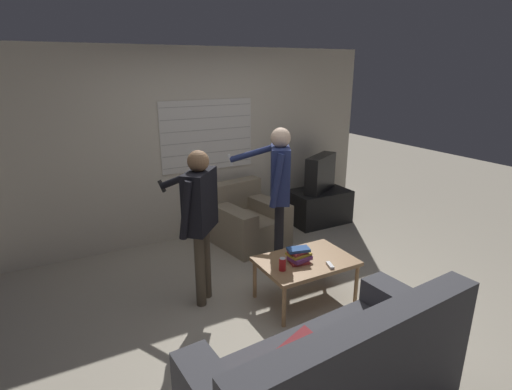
% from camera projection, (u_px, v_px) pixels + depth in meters
% --- Properties ---
extents(ground_plane, '(16.00, 16.00, 0.00)m').
position_uv_depth(ground_plane, '(276.00, 301.00, 4.10)').
color(ground_plane, '#B2A893').
extents(wall_back, '(5.20, 0.08, 2.55)m').
position_uv_depth(wall_back, '(200.00, 145.00, 5.41)').
color(wall_back, beige).
rests_on(wall_back, ground_plane).
extents(couch_blue, '(1.95, 0.94, 0.92)m').
position_uv_depth(couch_blue, '(333.00, 378.00, 2.64)').
color(couch_blue, '#424247').
rests_on(couch_blue, ground_plane).
extents(armchair_beige, '(0.97, 1.02, 0.79)m').
position_uv_depth(armchair_beige, '(246.00, 220.00, 5.42)').
color(armchair_beige, gray).
rests_on(armchair_beige, ground_plane).
extents(coffee_table, '(0.94, 0.65, 0.45)m').
position_uv_depth(coffee_table, '(306.00, 263.00, 4.01)').
color(coffee_table, '#9E754C').
rests_on(coffee_table, ground_plane).
extents(tv_stand, '(0.89, 0.58, 0.51)m').
position_uv_depth(tv_stand, '(319.00, 206.00, 6.12)').
color(tv_stand, black).
rests_on(tv_stand, ground_plane).
extents(tv, '(0.70, 0.52, 0.54)m').
position_uv_depth(tv, '(320.00, 173.00, 5.96)').
color(tv, black).
rests_on(tv, tv_stand).
extents(person_left_standing, '(0.50, 0.80, 1.57)m').
position_uv_depth(person_left_standing, '(199.00, 209.00, 3.82)').
color(person_left_standing, '#4C4233').
rests_on(person_left_standing, ground_plane).
extents(person_right_standing, '(0.61, 0.77, 1.67)m').
position_uv_depth(person_right_standing, '(279.00, 182.00, 4.49)').
color(person_right_standing, black).
rests_on(person_right_standing, ground_plane).
extents(book_stack, '(0.24, 0.21, 0.15)m').
position_uv_depth(book_stack, '(299.00, 255.00, 3.93)').
color(book_stack, maroon).
rests_on(book_stack, coffee_table).
extents(soda_can, '(0.07, 0.07, 0.13)m').
position_uv_depth(soda_can, '(282.00, 264.00, 3.77)').
color(soda_can, red).
rests_on(soda_can, coffee_table).
extents(spare_remote, '(0.08, 0.14, 0.02)m').
position_uv_depth(spare_remote, '(330.00, 265.00, 3.86)').
color(spare_remote, white).
rests_on(spare_remote, coffee_table).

